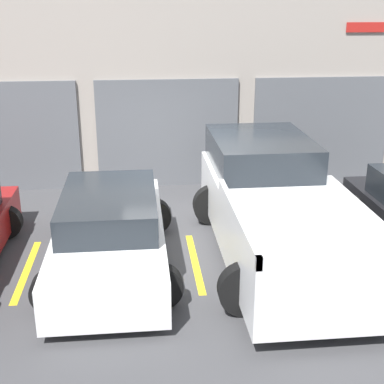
# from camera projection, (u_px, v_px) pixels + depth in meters

# --- Properties ---
(ground_plane) EXTENTS (28.00, 28.00, 0.00)m
(ground_plane) POSITION_uv_depth(u_px,v_px,m) (188.00, 234.00, 10.24)
(ground_plane) COLOR #3D3D3F
(shophouse_building) EXTENTS (15.89, 0.68, 4.75)m
(shophouse_building) POSITION_uv_depth(u_px,v_px,m) (174.00, 86.00, 12.53)
(shophouse_building) COLOR #9E9389
(shophouse_building) RESTS_ON ground
(pickup_truck) EXTENTS (2.53, 5.34, 1.81)m
(pickup_truck) POSITION_uv_depth(u_px,v_px,m) (274.00, 207.00, 9.22)
(pickup_truck) COLOR white
(pickup_truck) RESTS_ON ground
(sedan_white) EXTENTS (2.17, 4.33, 1.28)m
(sedan_white) POSITION_uv_depth(u_px,v_px,m) (110.00, 232.00, 8.82)
(sedan_white) COLOR white
(sedan_white) RESTS_ON ground
(parking_stripe_left) EXTENTS (0.12, 2.20, 0.01)m
(parking_stripe_left) POSITION_uv_depth(u_px,v_px,m) (27.00, 270.00, 8.86)
(parking_stripe_left) COLOR gold
(parking_stripe_left) RESTS_ON ground
(parking_stripe_centre) EXTENTS (0.12, 2.20, 0.01)m
(parking_stripe_centre) POSITION_uv_depth(u_px,v_px,m) (195.00, 262.00, 9.13)
(parking_stripe_centre) COLOR gold
(parking_stripe_centre) RESTS_ON ground
(parking_stripe_right) EXTENTS (0.12, 2.20, 0.01)m
(parking_stripe_right) POSITION_uv_depth(u_px,v_px,m) (354.00, 255.00, 9.40)
(parking_stripe_right) COLOR gold
(parking_stripe_right) RESTS_ON ground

